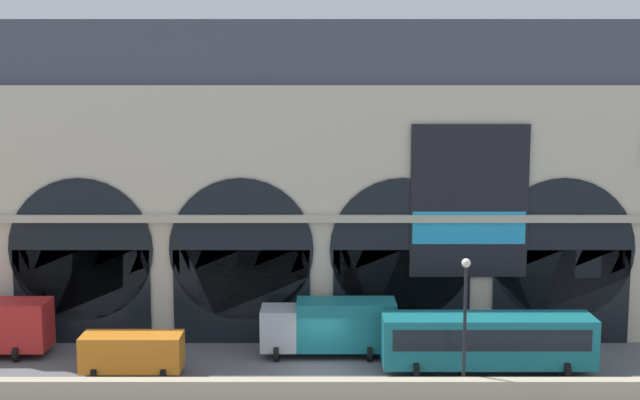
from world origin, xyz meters
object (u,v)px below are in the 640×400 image
object	(u,v)px
bus_mideast	(485,340)
box_truck_center	(327,326)
street_lamp_quayside	(462,309)
van_midwest	(129,352)

from	to	relation	value
bus_mideast	box_truck_center	bearing A→B (deg)	159.53
box_truck_center	street_lamp_quayside	xyz separation A→B (m)	(6.36, -6.66, 2.71)
street_lamp_quayside	box_truck_center	bearing A→B (deg)	133.67
van_midwest	bus_mideast	size ratio (longest dim) A/B	0.47
bus_mideast	street_lamp_quayside	distance (m)	4.82
box_truck_center	bus_mideast	size ratio (longest dim) A/B	0.68
van_midwest	box_truck_center	bearing A→B (deg)	17.99
van_midwest	box_truck_center	distance (m)	10.87
van_midwest	bus_mideast	bearing A→B (deg)	0.92
box_truck_center	bus_mideast	xyz separation A→B (m)	(8.19, -3.06, 0.08)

